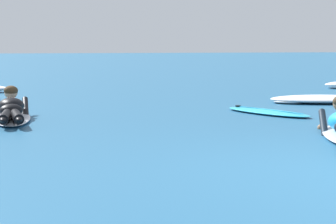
% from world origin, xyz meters
% --- Properties ---
extents(ground_plane, '(120.00, 120.00, 0.00)m').
position_xyz_m(ground_plane, '(0.00, 10.00, 0.00)').
color(ground_plane, '#235B84').
extents(surfer_far, '(0.58, 2.66, 0.55)m').
position_xyz_m(surfer_far, '(-3.48, 5.11, 0.13)').
color(surfer_far, silver).
rests_on(surfer_far, ground).
extents(drifting_surfboard, '(1.17, 1.94, 0.16)m').
position_xyz_m(drifting_surfboard, '(0.62, 5.09, 0.03)').
color(drifting_surfboard, '#2DB2D1').
rests_on(drifting_surfboard, ground).
extents(whitewater_mid_right, '(2.17, 1.45, 0.15)m').
position_xyz_m(whitewater_mid_right, '(2.41, 6.80, 0.07)').
color(whitewater_mid_right, white).
rests_on(whitewater_mid_right, ground).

